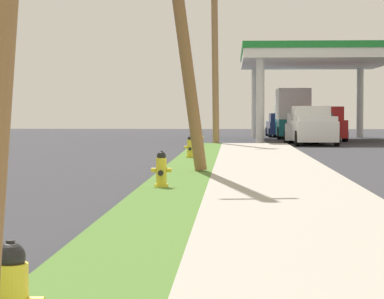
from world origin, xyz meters
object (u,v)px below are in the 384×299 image
at_px(fire_hydrant_third, 190,148).
at_px(truck_red_on_apron, 321,125).
at_px(utility_pole_background, 215,47).
at_px(fire_hydrant_fourth, 199,138).
at_px(truck_white_at_far_bay, 313,127).
at_px(car_silver_by_far_pump, 302,129).
at_px(fire_hydrant_second, 161,171).
at_px(car_navy_by_near_pump, 281,126).
at_px(truck_teal_at_forecourt, 292,115).

relative_size(fire_hydrant_third, truck_red_on_apron, 0.13).
relative_size(fire_hydrant_third, utility_pole_background, 0.08).
xyz_separation_m(fire_hydrant_fourth, truck_red_on_apron, (6.68, 9.69, 0.47)).
bearing_deg(truck_white_at_far_bay, utility_pole_background, -165.90).
distance_m(fire_hydrant_fourth, truck_red_on_apron, 11.78).
height_order(car_silver_by_far_pump, truck_red_on_apron, truck_red_on_apron).
xyz_separation_m(fire_hydrant_second, utility_pole_background, (0.58, 24.33, 4.42)).
xyz_separation_m(car_navy_by_near_pump, truck_teal_at_forecourt, (0.48, -3.12, 0.77)).
distance_m(car_silver_by_far_pump, truck_white_at_far_bay, 3.06).
bearing_deg(truck_red_on_apron, truck_teal_at_forecourt, 107.00).
bearing_deg(car_navy_by_near_pump, fire_hydrant_second, -96.91).
bearing_deg(fire_hydrant_third, fire_hydrant_fourth, 90.69).
distance_m(fire_hydrant_second, truck_white_at_far_bay, 26.17).
bearing_deg(truck_teal_at_forecourt, truck_red_on_apron, -73.00).
relative_size(fire_hydrant_second, truck_red_on_apron, 0.13).
xyz_separation_m(utility_pole_background, truck_teal_at_forecourt, (4.64, 11.66, -3.37)).
bearing_deg(fire_hydrant_fourth, fire_hydrant_third, -89.31).
bearing_deg(fire_hydrant_fourth, utility_pole_background, 74.76).
height_order(fire_hydrant_second, car_silver_by_far_pump, car_silver_by_far_pump).
height_order(fire_hydrant_fourth, car_silver_by_far_pump, car_silver_by_far_pump).
xyz_separation_m(fire_hydrant_second, car_silver_by_far_pump, (5.23, 28.61, 0.28)).
distance_m(car_silver_by_far_pump, truck_teal_at_forecourt, 7.42).
relative_size(truck_red_on_apron, truck_white_at_far_bay, 1.03).
bearing_deg(fire_hydrant_fourth, truck_teal_at_forecourt, 69.38).
relative_size(truck_teal_at_forecourt, truck_white_at_far_bay, 1.18).
bearing_deg(truck_red_on_apron, car_navy_by_near_pump, 103.66).
height_order(truck_teal_at_forecourt, truck_red_on_apron, truck_teal_at_forecourt).
bearing_deg(truck_white_at_far_bay, car_navy_by_near_pump, 93.32).
distance_m(fire_hydrant_third, car_navy_by_near_pump, 28.37).
bearing_deg(utility_pole_background, truck_red_on_apron, 50.18).
bearing_deg(utility_pole_background, fire_hydrant_fourth, -105.24).
bearing_deg(truck_teal_at_forecourt, fire_hydrant_fourth, -110.62).
relative_size(fire_hydrant_second, truck_white_at_far_bay, 0.14).
distance_m(utility_pole_background, car_silver_by_far_pump, 7.56).
bearing_deg(car_navy_by_near_pump, utility_pole_background, -105.74).
bearing_deg(utility_pole_background, fire_hydrant_second, -91.36).
bearing_deg(fire_hydrant_fourth, car_navy_by_near_pump, 74.34).
relative_size(car_silver_by_far_pump, truck_red_on_apron, 0.83).
xyz_separation_m(truck_red_on_apron, truck_white_at_far_bay, (-1.06, -5.96, 0.00)).
distance_m(utility_pole_background, truck_red_on_apron, 10.17).
bearing_deg(car_navy_by_near_pump, truck_red_on_apron, -76.34).
bearing_deg(car_navy_by_near_pump, car_silver_by_far_pump, -87.32).
bearing_deg(fire_hydrant_fourth, car_silver_by_far_pump, 51.76).
xyz_separation_m(car_navy_by_near_pump, truck_white_at_far_bay, (0.78, -13.54, 0.19)).
relative_size(fire_hydrant_third, truck_teal_at_forecourt, 0.12).
height_order(fire_hydrant_third, fire_hydrant_fourth, same).
xyz_separation_m(fire_hydrant_fourth, truck_teal_at_forecourt, (5.32, 14.14, 1.04)).
bearing_deg(truck_white_at_far_bay, car_silver_by_far_pump, 95.50).
distance_m(fire_hydrant_second, utility_pole_background, 24.74).
xyz_separation_m(fire_hydrant_second, fire_hydrant_third, (0.03, 11.15, 0.00)).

